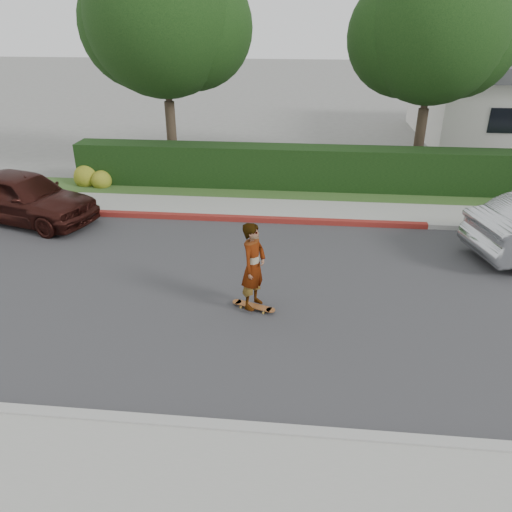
# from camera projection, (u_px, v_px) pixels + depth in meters

# --- Properties ---
(ground) EXTENTS (120.00, 120.00, 0.00)m
(ground) POSITION_uv_depth(u_px,v_px,m) (419.00, 301.00, 10.72)
(ground) COLOR slate
(ground) RESTS_ON ground
(road) EXTENTS (60.00, 8.00, 0.01)m
(road) POSITION_uv_depth(u_px,v_px,m) (419.00, 300.00, 10.71)
(road) COLOR #2D2D30
(road) RESTS_ON ground
(curb_near) EXTENTS (60.00, 0.20, 0.15)m
(curb_near) POSITION_uv_depth(u_px,v_px,m) (475.00, 447.00, 7.02)
(curb_near) COLOR #9E9E99
(curb_near) RESTS_ON ground
(sidewalk_near) EXTENTS (60.00, 1.60, 0.12)m
(sidewalk_near) POSITION_uv_depth(u_px,v_px,m) (496.00, 504.00, 6.23)
(sidewalk_near) COLOR gray
(sidewalk_near) RESTS_ON ground
(curb_far) EXTENTS (60.00, 0.20, 0.15)m
(curb_far) POSITION_uv_depth(u_px,v_px,m) (392.00, 225.00, 14.34)
(curb_far) COLOR #9E9E99
(curb_far) RESTS_ON ground
(curb_red_section) EXTENTS (12.00, 0.21, 0.15)m
(curb_red_section) POSITION_uv_depth(u_px,v_px,m) (220.00, 218.00, 14.79)
(curb_red_section) COLOR maroon
(curb_red_section) RESTS_ON ground
(sidewalk_far) EXTENTS (60.00, 1.60, 0.12)m
(sidewalk_far) POSITION_uv_depth(u_px,v_px,m) (388.00, 214.00, 15.15)
(sidewalk_far) COLOR gray
(sidewalk_far) RESTS_ON ground
(planting_strip) EXTENTS (60.00, 1.60, 0.10)m
(planting_strip) POSITION_uv_depth(u_px,v_px,m) (381.00, 197.00, 16.59)
(planting_strip) COLOR #2D4C1E
(planting_strip) RESTS_ON ground
(hedge) EXTENTS (15.00, 1.00, 1.50)m
(hedge) POSITION_uv_depth(u_px,v_px,m) (292.00, 168.00, 17.08)
(hedge) COLOR black
(hedge) RESTS_ON ground
(flowering_shrub) EXTENTS (1.40, 1.00, 0.90)m
(flowering_shrub) POSITION_uv_depth(u_px,v_px,m) (92.00, 178.00, 17.49)
(flowering_shrub) COLOR #2D4C19
(flowering_shrub) RESTS_ON ground
(tree_left) EXTENTS (5.99, 5.21, 8.00)m
(tree_left) POSITION_uv_depth(u_px,v_px,m) (164.00, 22.00, 16.83)
(tree_left) COLOR #33261C
(tree_left) RESTS_ON ground
(tree_center) EXTENTS (5.66, 4.84, 7.44)m
(tree_center) POSITION_uv_depth(u_px,v_px,m) (433.00, 34.00, 16.62)
(tree_center) COLOR #33261C
(tree_center) RESTS_ON ground
(skateboard) EXTENTS (0.97, 0.49, 0.09)m
(skateboard) POSITION_uv_depth(u_px,v_px,m) (254.00, 306.00, 10.36)
(skateboard) COLOR gold
(skateboard) RESTS_ON ground
(skateboarder) EXTENTS (0.67, 0.79, 1.84)m
(skateboarder) POSITION_uv_depth(u_px,v_px,m) (253.00, 266.00, 9.95)
(skateboarder) COLOR white
(skateboarder) RESTS_ON skateboard
(car_maroon) EXTENTS (4.74, 2.94, 1.51)m
(car_maroon) POSITION_uv_depth(u_px,v_px,m) (23.00, 197.00, 14.47)
(car_maroon) COLOR #331410
(car_maroon) RESTS_ON ground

